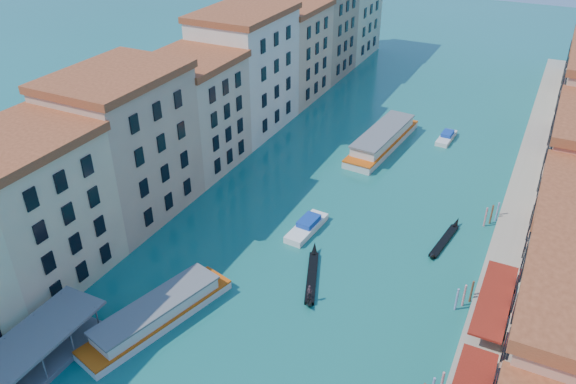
# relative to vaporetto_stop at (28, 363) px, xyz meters

# --- Properties ---
(left_bank_palazzos) EXTENTS (12.80, 128.40, 21.00)m
(left_bank_palazzos) POSITION_rel_vaporetto_stop_xyz_m (-10.00, 52.68, 8.27)
(left_bank_palazzos) COLOR beige
(left_bank_palazzos) RESTS_ON ground
(quay) EXTENTS (4.00, 140.00, 1.00)m
(quay) POSITION_rel_vaporetto_stop_xyz_m (38.00, 53.00, -0.94)
(quay) COLOR gray
(quay) RESTS_ON ground
(vaporetto_stop) EXTENTS (5.40, 16.40, 3.65)m
(vaporetto_stop) POSITION_rel_vaporetto_stop_xyz_m (0.00, 0.00, 0.00)
(vaporetto_stop) COLOR slate
(vaporetto_stop) RESTS_ON ground
(mooring_poles_right) EXTENTS (1.44, 54.24, 3.20)m
(mooring_poles_right) POSITION_rel_vaporetto_stop_xyz_m (35.10, 16.80, -0.14)
(mooring_poles_right) COLOR #50311B
(mooring_poles_right) RESTS_ON ground
(mooring_poles_left) EXTENTS (0.24, 8.24, 3.20)m
(mooring_poles_left) POSITION_rel_vaporetto_stop_xyz_m (-2.50, 0.00, -0.14)
(mooring_poles_left) COLOR #50311B
(mooring_poles_left) RESTS_ON ground
(vaporetto_near) EXTENTS (8.36, 18.14, 2.63)m
(vaporetto_near) POSITION_rel_vaporetto_stop_xyz_m (6.62, 11.09, -0.25)
(vaporetto_near) COLOR silver
(vaporetto_near) RESTS_ON ground
(vaporetto_far) EXTENTS (6.66, 21.46, 3.14)m
(vaporetto_far) POSITION_rel_vaporetto_stop_xyz_m (14.70, 61.93, -0.03)
(vaporetto_far) COLOR silver
(vaporetto_far) RESTS_ON ground
(gondola_fore) EXTENTS (5.06, 11.52, 2.39)m
(gondola_fore) POSITION_rel_vaporetto_stop_xyz_m (18.34, 24.74, -1.04)
(gondola_fore) COLOR black
(gondola_fore) RESTS_ON ground
(gondola_far) EXTENTS (2.24, 10.55, 1.50)m
(gondola_far) POSITION_rel_vaporetto_stop_xyz_m (30.58, 39.15, -1.13)
(gondola_far) COLOR black
(gondola_far) RESTS_ON ground
(motorboat_mid) EXTENTS (3.05, 7.98, 1.62)m
(motorboat_mid) POSITION_rel_vaporetto_stop_xyz_m (13.67, 33.56, -0.81)
(motorboat_mid) COLOR white
(motorboat_mid) RESTS_ON ground
(motorboat_far) EXTENTS (2.43, 6.69, 1.36)m
(motorboat_far) POSITION_rel_vaporetto_stop_xyz_m (23.91, 69.50, -0.91)
(motorboat_far) COLOR silver
(motorboat_far) RESTS_ON ground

